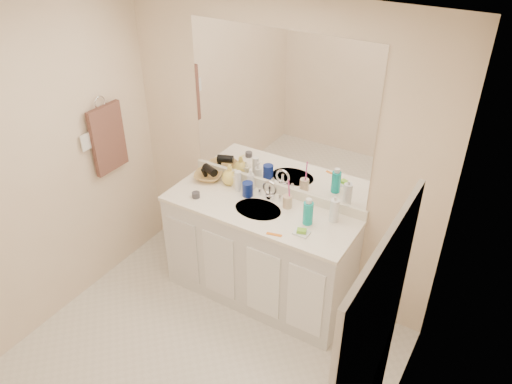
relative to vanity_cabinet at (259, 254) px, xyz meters
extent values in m
cube|color=silver|center=(0.00, -1.02, -0.42)|extent=(2.60, 2.60, 0.00)
cube|color=white|center=(0.00, -1.02, 1.97)|extent=(2.60, 2.60, 0.02)
cube|color=beige|center=(0.00, 0.28, 0.77)|extent=(2.60, 0.02, 2.40)
cube|color=beige|center=(-1.30, -1.02, 0.77)|extent=(0.02, 2.60, 2.40)
cube|color=beige|center=(1.30, -1.02, 0.77)|extent=(0.02, 2.60, 2.40)
cube|color=silver|center=(0.00, 0.00, 0.00)|extent=(1.50, 0.55, 0.85)
cube|color=white|center=(0.00, 0.00, 0.44)|extent=(1.52, 0.57, 0.03)
cube|color=white|center=(0.00, 0.26, 0.50)|extent=(1.52, 0.03, 0.08)
cylinder|color=beige|center=(0.00, -0.02, 0.44)|extent=(0.37, 0.37, 0.02)
cylinder|color=silver|center=(0.00, 0.16, 0.51)|extent=(0.02, 0.02, 0.11)
cube|color=white|center=(0.00, 0.27, 1.14)|extent=(1.48, 0.01, 1.20)
cylinder|color=navy|center=(-0.17, 0.10, 0.51)|extent=(0.10, 0.10, 0.12)
cylinder|color=#CCB090|center=(0.18, 0.12, 0.50)|extent=(0.10, 0.10, 0.10)
cylinder|color=#EE3EA0|center=(0.19, 0.12, 0.60)|extent=(0.02, 0.04, 0.21)
cylinder|color=#0DA7A4|center=(0.40, 0.01, 0.54)|extent=(0.09, 0.09, 0.17)
cylinder|color=white|center=(0.55, 0.14, 0.54)|extent=(0.09, 0.09, 0.18)
cube|color=white|center=(0.42, -0.13, 0.46)|extent=(0.11, 0.09, 0.01)
cube|color=#7AC530|center=(0.42, -0.13, 0.48)|extent=(0.08, 0.07, 0.02)
cube|color=orange|center=(0.26, -0.23, 0.46)|extent=(0.11, 0.05, 0.00)
cylinder|color=#36353C|center=(-0.50, -0.13, 0.48)|extent=(0.08, 0.08, 0.04)
cylinder|color=white|center=(-0.27, 0.13, 0.54)|extent=(0.06, 0.06, 0.17)
imported|color=white|center=(-0.20, 0.20, 0.55)|extent=(0.09, 0.09, 0.18)
imported|color=#F4ECC6|center=(-0.34, 0.18, 0.53)|extent=(0.08, 0.08, 0.15)
imported|color=#EBD25B|center=(-0.39, 0.18, 0.54)|extent=(0.17, 0.17, 0.18)
imported|color=#B38948|center=(-0.58, 0.15, 0.48)|extent=(0.29, 0.29, 0.06)
cylinder|color=black|center=(-0.56, 0.15, 0.54)|extent=(0.15, 0.11, 0.07)
torus|color=silver|center=(-1.27, -0.25, 1.12)|extent=(0.01, 0.11, 0.11)
cube|color=#422823|center=(-1.25, -0.25, 0.82)|extent=(0.04, 0.32, 0.55)
cube|color=white|center=(-1.27, -0.45, 0.88)|extent=(0.01, 0.08, 0.13)
camera|label=1|loc=(1.59, -2.69, 2.58)|focal=35.00mm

